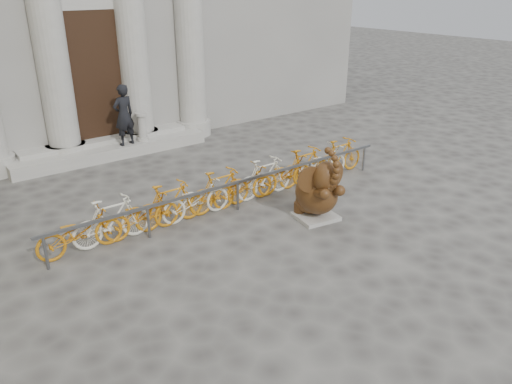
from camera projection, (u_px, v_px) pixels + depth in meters
ground at (327, 298)px, 8.48m from camera, size 80.00×80.00×0.00m
entrance_steps at (111, 150)px, 15.30m from camera, size 6.00×1.20×0.36m
elephant_statue at (318, 192)px, 11.05m from camera, size 1.17×1.37×1.77m
bike_rack at (231, 187)px, 11.72m from camera, size 9.08×0.53×1.00m
pedestrian at (124, 115)px, 14.83m from camera, size 0.74×0.55×1.83m
balustrade_post at (142, 128)px, 15.38m from camera, size 0.36×0.36×0.89m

